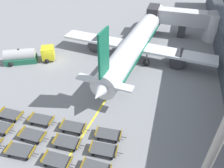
{
  "coord_description": "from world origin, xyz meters",
  "views": [
    {
      "loc": [
        20.66,
        -30.97,
        21.97
      ],
      "look_at": [
        13.47,
        -5.85,
        2.06
      ],
      "focal_mm": 35.0,
      "sensor_mm": 36.0,
      "label": 1
    }
  ],
  "objects": [
    {
      "name": "jet_bridge",
      "position": [
        25.03,
        19.21,
        3.66
      ],
      "size": [
        17.57,
        4.93,
        6.17
      ],
      "color": "silver",
      "rests_on": "ground_plane"
    },
    {
      "name": "baggage_dolly_row_mid_a_col_a",
      "position": [
        1.54,
        -16.7,
        0.49
      ],
      "size": [
        3.88,
        1.8,
        0.92
      ],
      "color": "#424449",
      "rests_on": "ground_plane"
    },
    {
      "name": "baggage_dolly_row_mid_a_col_d",
      "position": [
        15.45,
        -16.28,
        0.49
      ],
      "size": [
        3.92,
        1.91,
        0.92
      ],
      "color": "#424449",
      "rests_on": "ground_plane"
    },
    {
      "name": "ground_plane",
      "position": [
        0.0,
        0.0,
        0.0
      ],
      "size": [
        500.0,
        500.0,
        0.0
      ],
      "primitive_type": "plane",
      "color": "gray"
    },
    {
      "name": "baggage_dolly_row_near_col_d",
      "position": [
        15.38,
        -18.78,
        0.49
      ],
      "size": [
        3.89,
        1.81,
        0.92
      ],
      "color": "#424449",
      "rests_on": "ground_plane"
    },
    {
      "name": "stand_guidance_stripe",
      "position": [
        13.65,
        -0.6,
        0.0
      ],
      "size": [
        4.43,
        37.73,
        0.01
      ],
      "color": "yellow",
      "rests_on": "ground_plane"
    },
    {
      "name": "baggage_dolly_row_mid_b_col_c",
      "position": [
        10.6,
        -14.05,
        0.49
      ],
      "size": [
        3.9,
        1.86,
        0.92
      ],
      "color": "#424449",
      "rests_on": "ground_plane"
    },
    {
      "name": "baggage_dolly_row_mid_b_col_a",
      "position": [
        1.43,
        -14.35,
        0.49
      ],
      "size": [
        3.89,
        1.82,
        0.92
      ],
      "color": "#424449",
      "rests_on": "ground_plane"
    },
    {
      "name": "baggage_dolly_row_mid_b_col_d",
      "position": [
        15.33,
        -13.94,
        0.49
      ],
      "size": [
        3.92,
        1.91,
        0.92
      ],
      "color": "#424449",
      "rests_on": "ground_plane"
    },
    {
      "name": "baggage_dolly_row_mid_b_col_b",
      "position": [
        5.98,
        -14.04,
        0.49
      ],
      "size": [
        3.9,
        1.85,
        0.92
      ],
      "color": "#424449",
      "rests_on": "ground_plane"
    },
    {
      "name": "baggage_dolly_row_near_col_c",
      "position": [
        10.9,
        -19.05,
        0.49
      ],
      "size": [
        3.88,
        1.79,
        0.92
      ],
      "color": "#424449",
      "rests_on": "ground_plane"
    },
    {
      "name": "baggage_dolly_row_near_col_b",
      "position": [
        6.22,
        -19.05,
        0.49
      ],
      "size": [
        3.92,
        1.93,
        0.92
      ],
      "color": "#424449",
      "rests_on": "ground_plane"
    },
    {
      "name": "airplane",
      "position": [
        14.7,
        7.18,
        3.09
      ],
      "size": [
        29.91,
        37.49,
        11.53
      ],
      "color": "silver",
      "rests_on": "ground_plane"
    },
    {
      "name": "baggage_dolly_row_mid_a_col_b",
      "position": [
        6.29,
        -16.68,
        0.49
      ],
      "size": [
        3.88,
        1.79,
        0.92
      ],
      "color": "#424449",
      "rests_on": "ground_plane"
    },
    {
      "name": "baggage_dolly_row_mid_a_col_c",
      "position": [
        10.91,
        -16.46,
        0.49
      ],
      "size": [
        3.9,
        1.86,
        0.92
      ],
      "color": "#424449",
      "rests_on": "ground_plane"
    },
    {
      "name": "fuel_tanker_primary",
      "position": [
        -4.7,
        -0.74,
        1.22
      ],
      "size": [
        9.37,
        6.3,
        2.88
      ],
      "color": "yellow",
      "rests_on": "ground_plane"
    }
  ]
}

